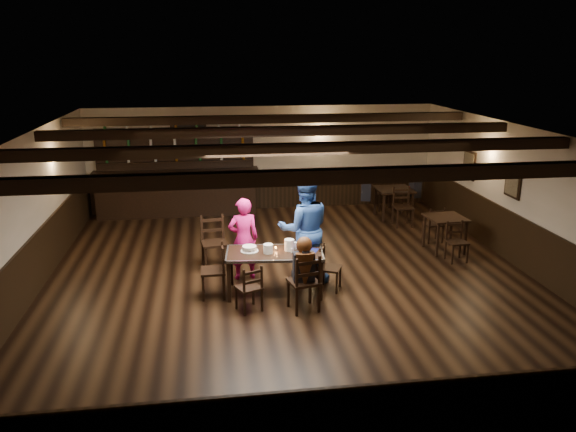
{
  "coord_description": "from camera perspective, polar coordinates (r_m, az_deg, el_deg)",
  "views": [
    {
      "loc": [
        -1.43,
        -9.49,
        4.05
      ],
      "look_at": [
        -0.03,
        0.2,
        1.17
      ],
      "focal_mm": 35.0,
      "sensor_mm": 36.0,
      "label": 1
    }
  ],
  "objects": [
    {
      "name": "ground",
      "position": [
        10.41,
        0.34,
        -6.48
      ],
      "size": [
        10.0,
        10.0,
        0.0
      ],
      "primitive_type": "plane",
      "color": "black",
      "rests_on": "ground"
    },
    {
      "name": "room_shell",
      "position": [
        9.9,
        0.38,
        2.95
      ],
      "size": [
        9.02,
        10.02,
        2.71
      ],
      "color": "beige",
      "rests_on": "ground"
    },
    {
      "name": "dining_table",
      "position": [
        9.64,
        -1.38,
        -4.08
      ],
      "size": [
        1.73,
        0.98,
        0.75
      ],
      "color": "black",
      "rests_on": "ground"
    },
    {
      "name": "chair_near_left",
      "position": [
        9.04,
        -3.81,
        -7.04
      ],
      "size": [
        0.47,
        0.47,
        0.79
      ],
      "color": "black",
      "rests_on": "ground"
    },
    {
      "name": "chair_near_right",
      "position": [
        8.98,
        1.81,
        -6.42
      ],
      "size": [
        0.54,
        0.52,
        0.97
      ],
      "color": "black",
      "rests_on": "ground"
    },
    {
      "name": "chair_end_left",
      "position": [
        9.63,
        -7.17,
        -5.09
      ],
      "size": [
        0.41,
        0.43,
        0.93
      ],
      "color": "black",
      "rests_on": "ground"
    },
    {
      "name": "chair_end_right",
      "position": [
        9.87,
        3.93,
        -4.89
      ],
      "size": [
        0.48,
        0.49,
        0.8
      ],
      "color": "black",
      "rests_on": "ground"
    },
    {
      "name": "chair_far_pushed",
      "position": [
        10.91,
        -7.58,
        -2.19
      ],
      "size": [
        0.54,
        0.52,
        1.02
      ],
      "color": "black",
      "rests_on": "ground"
    },
    {
      "name": "woman_pink",
      "position": [
        10.25,
        -4.54,
        -2.33
      ],
      "size": [
        0.6,
        0.43,
        1.53
      ],
      "primitive_type": "imported",
      "rotation": [
        0.0,
        0.0,
        3.25
      ],
      "color": "#E62883",
      "rests_on": "ground"
    },
    {
      "name": "man_blue",
      "position": [
        10.04,
        1.67,
        -1.33
      ],
      "size": [
        0.97,
        0.75,
        1.98
      ],
      "primitive_type": "imported",
      "rotation": [
        0.0,
        0.0,
        3.14
      ],
      "color": "#224B88",
      "rests_on": "ground"
    },
    {
      "name": "seated_person",
      "position": [
        8.94,
        1.63,
        -4.72
      ],
      "size": [
        0.34,
        0.5,
        0.82
      ],
      "color": "black",
      "rests_on": "ground"
    },
    {
      "name": "cake",
      "position": [
        9.65,
        -3.94,
        -3.36
      ],
      "size": [
        0.31,
        0.31,
        0.1
      ],
      "color": "white",
      "rests_on": "dining_table"
    },
    {
      "name": "plate_stack_a",
      "position": [
        9.54,
        -2.03,
        -3.33
      ],
      "size": [
        0.17,
        0.17,
        0.16
      ],
      "primitive_type": "cylinder",
      "color": "white",
      "rests_on": "dining_table"
    },
    {
      "name": "plate_stack_b",
      "position": [
        9.65,
        0.13,
        -2.94
      ],
      "size": [
        0.17,
        0.17,
        0.2
      ],
      "primitive_type": "cylinder",
      "color": "white",
      "rests_on": "dining_table"
    },
    {
      "name": "tea_light",
      "position": [
        9.69,
        -1.26,
        -3.33
      ],
      "size": [
        0.06,
        0.06,
        0.06
      ],
      "color": "#A5A8AD",
      "rests_on": "dining_table"
    },
    {
      "name": "salt_shaker",
      "position": [
        9.56,
        0.38,
        -3.53
      ],
      "size": [
        0.03,
        0.03,
        0.08
      ],
      "primitive_type": "cylinder",
      "color": "silver",
      "rests_on": "dining_table"
    },
    {
      "name": "pepper_shaker",
      "position": [
        9.52,
        1.37,
        -3.61
      ],
      "size": [
        0.03,
        0.03,
        0.08
      ],
      "primitive_type": "cylinder",
      "color": "#A5A8AD",
      "rests_on": "dining_table"
    },
    {
      "name": "drink_glass",
      "position": [
        9.74,
        0.69,
        -3.0
      ],
      "size": [
        0.08,
        0.08,
        0.12
      ],
      "primitive_type": "cylinder",
      "color": "silver",
      "rests_on": "dining_table"
    },
    {
      "name": "menu_red",
      "position": [
        9.5,
        1.52,
        -3.9
      ],
      "size": [
        0.29,
        0.21,
        0.0
      ],
      "primitive_type": "cube",
      "rotation": [
        0.0,
        0.0,
        -0.08
      ],
      "color": "maroon",
      "rests_on": "dining_table"
    },
    {
      "name": "menu_blue",
      "position": [
        9.72,
        2.12,
        -3.42
      ],
      "size": [
        0.38,
        0.33,
        0.0
      ],
      "primitive_type": "cube",
      "rotation": [
        0.0,
        0.0,
        -0.45
      ],
      "color": "#111656",
      "rests_on": "dining_table"
    },
    {
      "name": "bar_counter",
      "position": [
        14.61,
        -11.21,
        2.95
      ],
      "size": [
        4.16,
        0.7,
        2.2
      ],
      "color": "black",
      "rests_on": "ground"
    },
    {
      "name": "back_table_a",
      "position": [
        12.11,
        15.71,
        -0.55
      ],
      "size": [
        0.8,
        0.8,
        0.75
      ],
      "color": "black",
      "rests_on": "ground"
    },
    {
      "name": "back_table_b",
      "position": [
        14.28,
        10.7,
        2.37
      ],
      "size": [
        0.88,
        0.88,
        0.75
      ],
      "color": "black",
      "rests_on": "ground"
    },
    {
      "name": "bg_patron_left",
      "position": [
        14.13,
        7.96,
        3.27
      ],
      "size": [
        0.34,
        0.45,
        0.82
      ],
      "color": "black",
      "rests_on": "ground"
    },
    {
      "name": "bg_patron_right",
      "position": [
        14.66,
        12.81,
        3.2
      ],
      "size": [
        0.23,
        0.34,
        0.67
      ],
      "color": "black",
      "rests_on": "ground"
    }
  ]
}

